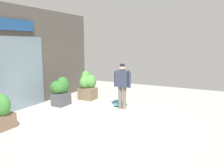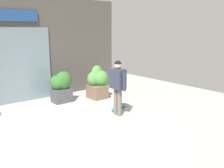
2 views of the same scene
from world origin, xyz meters
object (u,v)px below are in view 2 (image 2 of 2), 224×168
at_px(skateboard, 119,107).
at_px(skateboarder, 118,82).
at_px(planter_box_right, 61,86).
at_px(planter_box_left, 97,82).

bearing_deg(skateboard, skateboarder, -161.41).
distance_m(skateboarder, skateboard, 1.08).
distance_m(skateboard, planter_box_right, 2.14).
bearing_deg(planter_box_right, skateboard, -60.11).
height_order(skateboarder, skateboard, skateboarder).
xyz_separation_m(skateboarder, skateboard, (0.40, 0.41, -0.91)).
bearing_deg(planter_box_right, planter_box_left, -14.55).
xyz_separation_m(planter_box_left, planter_box_right, (-1.29, 0.34, -0.02)).
bearing_deg(planter_box_right, skateboarder, -73.99).
relative_size(skateboarder, planter_box_right, 1.51).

